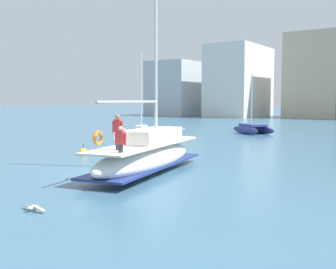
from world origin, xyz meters
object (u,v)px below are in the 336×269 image
object	(u,v)px
moored_sloop_near	(253,128)
seagull	(33,207)
mooring_buoy	(83,152)
moored_cutter_left	(140,133)
main_sailboat	(147,155)

from	to	relation	value
moored_sloop_near	seagull	size ratio (longest dim) A/B	5.89
seagull	mooring_buoy	bearing A→B (deg)	128.53
moored_cutter_left	seagull	xyz separation A→B (m)	(12.60, -22.28, -0.44)
main_sailboat	seagull	xyz separation A→B (m)	(1.24, -8.03, -0.78)
main_sailboat	mooring_buoy	size ratio (longest dim) A/B	14.29
moored_sloop_near	moored_cutter_left	xyz separation A→B (m)	(-6.83, -11.32, -0.01)
moored_sloop_near	mooring_buoy	distance (m)	22.88
moored_cutter_left	main_sailboat	bearing A→B (deg)	-51.44
main_sailboat	moored_cutter_left	xyz separation A→B (m)	(-11.36, 14.25, -0.33)
main_sailboat	mooring_buoy	world-z (taller)	main_sailboat
main_sailboat	moored_cutter_left	distance (m)	18.23
main_sailboat	mooring_buoy	bearing A→B (deg)	158.82
main_sailboat	moored_sloop_near	size ratio (longest dim) A/B	1.95
main_sailboat	moored_sloop_near	world-z (taller)	main_sailboat
moored_cutter_left	moored_sloop_near	bearing A→B (deg)	58.90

